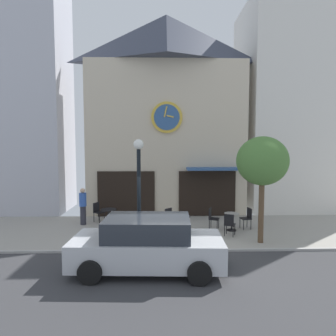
# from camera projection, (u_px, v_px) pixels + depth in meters

# --- Properties ---
(ground_plane) EXTENTS (27.54, 11.65, 0.13)m
(ground_plane) POSITION_uv_depth(u_px,v_px,m) (168.00, 261.00, 9.19)
(ground_plane) COLOR #9E998E
(clock_building) EXTENTS (8.24, 3.24, 10.40)m
(clock_building) POSITION_uv_depth(u_px,v_px,m) (166.00, 112.00, 15.57)
(clock_building) COLOR beige
(clock_building) RESTS_ON ground_plane
(neighbor_building_left) EXTENTS (5.35, 3.07, 14.72)m
(neighbor_building_left) POSITION_uv_depth(u_px,v_px,m) (16.00, 76.00, 15.75)
(neighbor_building_left) COLOR #B2B2BC
(neighbor_building_left) RESTS_ON ground_plane
(neighbor_building_right) EXTENTS (6.41, 4.84, 11.56)m
(neighbor_building_right) POSITION_uv_depth(u_px,v_px,m) (297.00, 108.00, 17.14)
(neighbor_building_right) COLOR silver
(neighbor_building_right) RESTS_ON ground_plane
(street_lamp) EXTENTS (0.36, 0.36, 3.83)m
(street_lamp) POSITION_uv_depth(u_px,v_px,m) (139.00, 192.00, 10.40)
(street_lamp) COLOR black
(street_lamp) RESTS_ON ground_plane
(street_tree) EXTENTS (1.89, 1.70, 3.94)m
(street_tree) POSITION_uv_depth(u_px,v_px,m) (262.00, 162.00, 10.66)
(street_tree) COLOR brown
(street_tree) RESTS_ON ground_plane
(cafe_table_near_door) EXTENTS (0.71, 0.71, 0.72)m
(cafe_table_near_door) POSITION_uv_depth(u_px,v_px,m) (109.00, 214.00, 13.26)
(cafe_table_near_door) COLOR black
(cafe_table_near_door) RESTS_ON ground_plane
(cafe_table_near_curb) EXTENTS (0.64, 0.64, 0.75)m
(cafe_table_near_curb) POSITION_uv_depth(u_px,v_px,m) (182.00, 222.00, 11.84)
(cafe_table_near_curb) COLOR black
(cafe_table_near_curb) RESTS_ON ground_plane
(cafe_table_leftmost) EXTENTS (0.63, 0.63, 0.74)m
(cafe_table_leftmost) POSITION_uv_depth(u_px,v_px,m) (232.00, 219.00, 12.37)
(cafe_table_leftmost) COLOR black
(cafe_table_leftmost) RESTS_ON ground_plane
(cafe_chair_facing_street) EXTENTS (0.47, 0.47, 0.90)m
(cafe_chair_facing_street) POSITION_uv_depth(u_px,v_px,m) (247.00, 217.00, 12.65)
(cafe_chair_facing_street) COLOR black
(cafe_chair_facing_street) RESTS_ON ground_plane
(cafe_chair_corner) EXTENTS (0.55, 0.55, 0.90)m
(cafe_chair_corner) POSITION_uv_depth(u_px,v_px,m) (98.00, 210.00, 13.84)
(cafe_chair_corner) COLOR black
(cafe_chair_corner) RESTS_ON ground_plane
(cafe_chair_near_tree) EXTENTS (0.45, 0.45, 0.90)m
(cafe_chair_near_tree) POSITION_uv_depth(u_px,v_px,m) (163.00, 223.00, 11.55)
(cafe_chair_near_tree) COLOR black
(cafe_chair_near_tree) RESTS_ON ground_plane
(cafe_chair_under_awning) EXTENTS (0.52, 0.52, 0.90)m
(cafe_chair_under_awning) POSITION_uv_depth(u_px,v_px,m) (212.00, 217.00, 12.61)
(cafe_chair_under_awning) COLOR black
(cafe_chair_under_awning) RESTS_ON ground_plane
(cafe_chair_by_entrance) EXTENTS (0.56, 0.56, 0.90)m
(cafe_chair_by_entrance) POSITION_uv_depth(u_px,v_px,m) (170.00, 217.00, 12.56)
(cafe_chair_by_entrance) COLOR black
(cafe_chair_by_entrance) RESTS_ON ground_plane
(cafe_chair_facing_wall) EXTENTS (0.53, 0.53, 0.90)m
(cafe_chair_facing_wall) POSITION_uv_depth(u_px,v_px,m) (229.00, 223.00, 11.60)
(cafe_chair_facing_wall) COLOR black
(cafe_chair_facing_wall) RESTS_ON ground_plane
(pedestrian_blue) EXTENTS (0.45, 0.45, 1.67)m
(pedestrian_blue) POSITION_uv_depth(u_px,v_px,m) (83.00, 206.00, 13.28)
(pedestrian_blue) COLOR #2D2D38
(pedestrian_blue) RESTS_ON ground_plane
(parked_car_silver) EXTENTS (4.37, 2.17, 1.55)m
(parked_car_silver) POSITION_uv_depth(u_px,v_px,m) (148.00, 244.00, 8.43)
(parked_car_silver) COLOR #B7BABF
(parked_car_silver) RESTS_ON ground_plane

